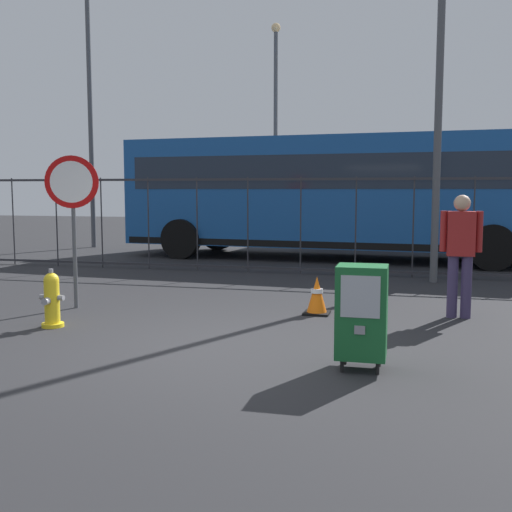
# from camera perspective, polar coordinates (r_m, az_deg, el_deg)

# --- Properties ---
(ground_plane) EXTENTS (60.00, 60.00, 0.00)m
(ground_plane) POSITION_cam_1_polar(r_m,az_deg,el_deg) (7.03, -4.79, -8.28)
(ground_plane) COLOR #262628
(fire_hydrant) EXTENTS (0.33, 0.31, 0.75)m
(fire_hydrant) POSITION_cam_1_polar(r_m,az_deg,el_deg) (8.33, -18.17, -3.82)
(fire_hydrant) COLOR yellow
(fire_hydrant) RESTS_ON ground_plane
(newspaper_box_primary) EXTENTS (0.48, 0.42, 1.02)m
(newspaper_box_primary) POSITION_cam_1_polar(r_m,az_deg,el_deg) (6.11, 9.64, -5.04)
(newspaper_box_primary) COLOR black
(newspaper_box_primary) RESTS_ON ground_plane
(stop_sign) EXTENTS (0.71, 0.31, 2.23)m
(stop_sign) POSITION_cam_1_polar(r_m,az_deg,el_deg) (9.44, -16.43, 5.00)
(stop_sign) COLOR #4C4F54
(stop_sign) RESTS_ON ground_plane
(pedestrian) EXTENTS (0.55, 0.22, 1.67)m
(pedestrian) POSITION_cam_1_polar(r_m,az_deg,el_deg) (8.85, 18.21, 0.64)
(pedestrian) COLOR #382D51
(pedestrian) RESTS_ON ground_plane
(traffic_cone) EXTENTS (0.36, 0.36, 0.53)m
(traffic_cone) POSITION_cam_1_polar(r_m,az_deg,el_deg) (8.79, 5.59, -3.64)
(traffic_cone) COLOR black
(traffic_cone) RESTS_ON ground_plane
(fence_barrier) EXTENTS (18.03, 0.04, 2.00)m
(fence_barrier) POSITION_cam_1_polar(r_m,az_deg,el_deg) (12.86, 4.10, 2.87)
(fence_barrier) COLOR #2D2D33
(fence_barrier) RESTS_ON ground_plane
(bus_near) EXTENTS (10.66, 3.42, 3.00)m
(bus_near) POSITION_cam_1_polar(r_m,az_deg,el_deg) (15.76, 7.29, 5.94)
(bus_near) COLOR #19519E
(bus_near) RESTS_ON ground_plane
(bus_far) EXTENTS (10.71, 3.65, 3.00)m
(bus_far) POSITION_cam_1_polar(r_m,az_deg,el_deg) (19.99, 20.00, 5.65)
(bus_far) COLOR beige
(bus_far) RESTS_ON ground_plane
(street_light_near_left) EXTENTS (0.32, 0.32, 7.44)m
(street_light_near_left) POSITION_cam_1_polar(r_m,az_deg,el_deg) (22.33, 1.81, 12.67)
(street_light_near_left) COLOR #4C4F54
(street_light_near_left) RESTS_ON ground_plane
(street_light_near_right) EXTENTS (0.32, 0.32, 7.73)m
(street_light_near_right) POSITION_cam_1_polar(r_m,az_deg,el_deg) (19.60, -14.96, 13.81)
(street_light_near_right) COLOR #4C4F54
(street_light_near_right) RESTS_ON ground_plane
(street_light_far_left) EXTENTS (0.32, 0.32, 8.56)m
(street_light_far_left) POSITION_cam_1_polar(r_m,az_deg,el_deg) (12.51, 16.60, 20.31)
(street_light_far_left) COLOR #4C4F54
(street_light_far_left) RESTS_ON ground_plane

